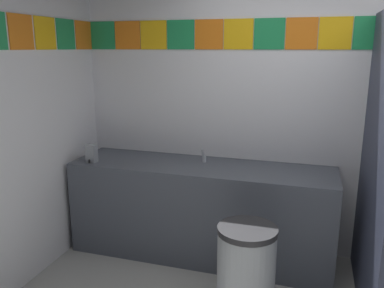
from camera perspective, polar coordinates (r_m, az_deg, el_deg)
The scene contains 5 objects.
wall_back at distance 3.57m, azimuth 19.15°, elevation 5.05°, with size 4.47×0.09×2.70m.
vanity_counter at distance 3.60m, azimuth 1.25°, elevation -9.45°, with size 2.30×0.62×0.84m.
faucet_center at distance 3.53m, azimuth 1.69°, elevation -1.86°, with size 0.04×0.10×0.14m.
soap_dispenser at distance 3.65m, azimuth -14.29°, elevation -1.34°, with size 0.09×0.09×0.16m.
trash_bin at distance 2.86m, azimuth 7.78°, elevation -18.08°, with size 0.40×0.40×0.69m.
Camera 1 is at (-0.13, -1.96, 1.85)m, focal length 36.97 mm.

